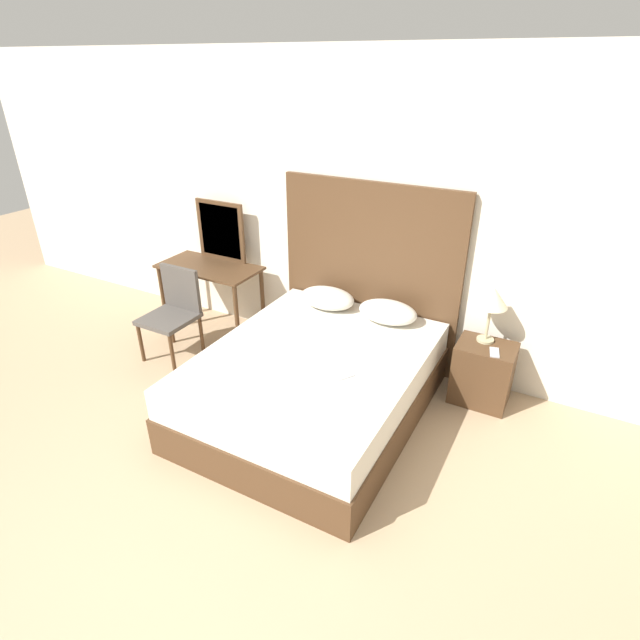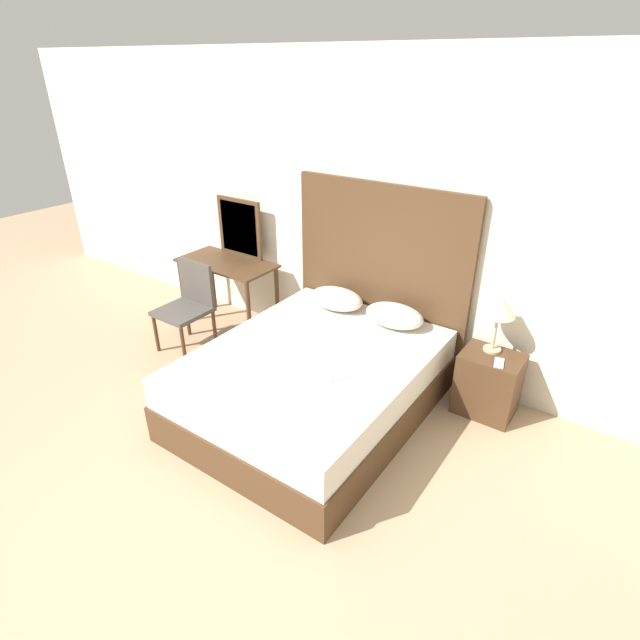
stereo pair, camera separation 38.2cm
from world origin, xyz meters
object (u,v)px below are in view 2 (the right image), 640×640
(phone_on_bed, at_px, (338,377))
(table_lamp, at_px, (500,307))
(chair, at_px, (189,301))
(vanity_desk, at_px, (227,273))
(nightstand, at_px, (488,384))
(phone_on_nightstand, at_px, (499,363))
(bed, at_px, (313,383))

(phone_on_bed, height_order, table_lamp, table_lamp)
(chair, bearing_deg, vanity_desk, 87.86)
(table_lamp, height_order, vanity_desk, table_lamp)
(nightstand, bearing_deg, phone_on_bed, -129.52)
(nightstand, relative_size, phone_on_nightstand, 3.28)
(bed, relative_size, phone_on_nightstand, 12.43)
(chair, bearing_deg, table_lamp, 14.22)
(phone_on_bed, xyz_separation_m, phone_on_nightstand, (0.88, 0.89, -0.02))
(phone_on_bed, bearing_deg, phone_on_nightstand, 45.31)
(bed, relative_size, vanity_desk, 1.95)
(bed, xyz_separation_m, phone_on_nightstand, (1.22, 0.72, 0.26))
(nightstand, bearing_deg, chair, -167.35)
(bed, bearing_deg, chair, 173.43)
(table_lamp, relative_size, chair, 0.56)
(bed, relative_size, table_lamp, 4.20)
(phone_on_nightstand, relative_size, vanity_desk, 0.16)
(phone_on_bed, distance_m, vanity_desk, 2.14)
(nightstand, distance_m, vanity_desk, 2.78)
(bed, bearing_deg, vanity_desk, 156.07)
(bed, xyz_separation_m, chair, (-1.62, 0.19, 0.21))
(table_lamp, distance_m, phone_on_nightstand, 0.42)
(phone_on_bed, xyz_separation_m, nightstand, (0.81, 0.98, -0.29))
(phone_on_bed, bearing_deg, nightstand, 50.48)
(vanity_desk, bearing_deg, nightstand, 2.04)
(bed, height_order, vanity_desk, vanity_desk)
(phone_on_nightstand, xyz_separation_m, vanity_desk, (-2.83, -0.01, 0.08))
(bed, distance_m, chair, 1.65)
(nightstand, bearing_deg, phone_on_nightstand, -51.03)
(nightstand, xyz_separation_m, chair, (-2.78, -0.62, 0.22))
(vanity_desk, height_order, chair, chair)
(nightstand, height_order, phone_on_nightstand, phone_on_nightstand)
(bed, bearing_deg, phone_on_bed, -26.21)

